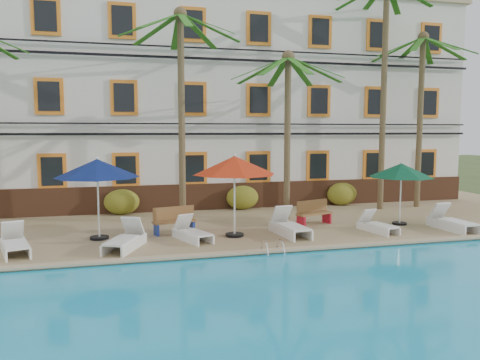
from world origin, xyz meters
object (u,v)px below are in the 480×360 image
object	(u,v)px
lounger_b	(125,239)
lounger_f	(451,221)
umbrella_blue	(97,169)
lounger_c	(192,232)
palm_b	(181,86)
palm_e	(421,95)
bench_left	(174,220)
umbrella_red	(234,166)
palm_c	(288,109)
umbrella_green	(401,171)
lounger_a	(15,244)
lounger_d	(289,226)
palm_d	(384,65)
bench_right	(313,212)
pool_ladder	(273,252)
lounger_e	(377,225)

from	to	relation	value
lounger_b	lounger_f	size ratio (longest dim) A/B	1.02
umbrella_blue	lounger_c	distance (m)	3.74
palm_b	lounger_b	distance (m)	6.68
palm_e	bench_left	distance (m)	13.11
palm_e	umbrella_red	xyz separation A→B (m)	(-9.89, -3.95, -2.82)
palm_c	lounger_c	size ratio (longest dim) A/B	3.67
bench_left	umbrella_blue	bearing A→B (deg)	-173.58
palm_e	umbrella_green	xyz separation A→B (m)	(-3.25, -3.56, -3.16)
umbrella_red	palm_e	bearing A→B (deg)	21.76
lounger_a	lounger_d	size ratio (longest dim) A/B	0.96
lounger_c	bench_left	size ratio (longest dim) A/B	1.18
umbrella_blue	lounger_b	distance (m)	2.71
umbrella_red	umbrella_green	bearing A→B (deg)	3.37
palm_b	palm_d	bearing A→B (deg)	5.28
palm_c	umbrella_green	xyz separation A→B (m)	(3.80, -2.23, -2.38)
palm_c	lounger_f	bearing A→B (deg)	-35.02
palm_b	palm_c	size ratio (longest dim) A/B	1.22
palm_b	umbrella_green	world-z (taller)	palm_b
palm_d	lounger_f	bearing A→B (deg)	-89.21
bench_right	bench_left	bearing A→B (deg)	-177.51
palm_b	umbrella_blue	xyz separation A→B (m)	(-3.08, -2.23, -2.96)
lounger_f	bench_right	world-z (taller)	lounger_f
umbrella_blue	lounger_a	bearing A→B (deg)	-151.05
umbrella_red	lounger_c	bearing A→B (deg)	-171.19
umbrella_blue	lounger_f	bearing A→B (deg)	-7.58
bench_right	pool_ladder	xyz separation A→B (m)	(-2.82, -3.59, -0.47)
palm_b	palm_e	world-z (taller)	palm_b
palm_e	lounger_a	bearing A→B (deg)	-164.83
lounger_a	palm_b	bearing A→B (deg)	33.01
palm_e	palm_c	bearing A→B (deg)	-169.33
lounger_a	lounger_c	distance (m)	5.29
palm_b	lounger_e	world-z (taller)	palm_b
lounger_c	palm_b	bearing A→B (deg)	87.80
lounger_d	bench_right	size ratio (longest dim) A/B	1.33
lounger_e	umbrella_green	bearing A→B (deg)	32.33
umbrella_blue	umbrella_green	world-z (taller)	umbrella_blue
lounger_d	pool_ladder	world-z (taller)	lounger_d
palm_c	umbrella_green	bearing A→B (deg)	-30.40
palm_c	bench_left	world-z (taller)	palm_c
lounger_f	bench_right	bearing A→B (deg)	154.40
bench_right	lounger_d	bearing A→B (deg)	-135.21
bench_left	palm_e	bearing A→B (deg)	14.00
palm_d	umbrella_blue	size ratio (longest dim) A/B	3.78
palm_b	bench_left	bearing A→B (deg)	-106.58
palm_e	lounger_b	xyz separation A→B (m)	(-13.53, -4.80, -4.94)
lounger_d	lounger_f	distance (m)	6.07
lounger_d	bench_left	xyz separation A→B (m)	(-3.84, 1.28, 0.16)
lounger_a	lounger_d	distance (m)	8.67
umbrella_red	bench_right	distance (m)	4.11
umbrella_green	bench_left	distance (m)	8.77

